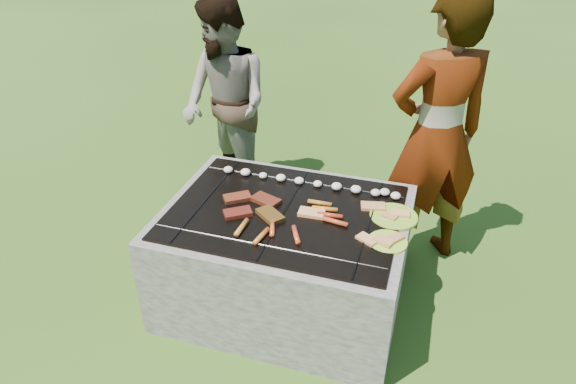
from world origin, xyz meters
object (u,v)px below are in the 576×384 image
(plate_near, at_px, (388,241))
(bystander, at_px, (226,105))
(fire_pit, at_px, (285,259))
(plate_far, at_px, (394,216))
(cook, at_px, (437,136))

(plate_near, xyz_separation_m, bystander, (-1.32, 1.09, 0.13))
(fire_pit, height_order, plate_far, plate_far)
(cook, distance_m, bystander, 1.51)
(plate_near, height_order, bystander, bystander)
(plate_near, distance_m, bystander, 1.72)
(fire_pit, bearing_deg, plate_near, -10.77)
(plate_far, xyz_separation_m, bystander, (-1.32, 0.87, 0.14))
(fire_pit, xyz_separation_m, plate_near, (0.56, -0.11, 0.33))
(fire_pit, relative_size, cook, 0.77)
(plate_far, bearing_deg, fire_pit, -167.82)
(bystander, bearing_deg, cook, 22.81)
(cook, bearing_deg, plate_near, 47.30)
(plate_near, bearing_deg, plate_far, 89.65)
(fire_pit, relative_size, plate_near, 5.89)
(plate_far, relative_size, cook, 0.20)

